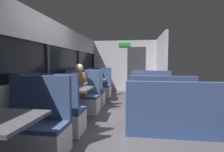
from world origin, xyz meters
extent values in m
cube|color=#423F44|center=(0.00, 0.00, -0.01)|extent=(3.30, 9.20, 0.02)
cube|color=#B2B2B7|center=(-1.45, 0.00, 0.47)|extent=(0.08, 8.40, 0.95)
cube|color=#B2B2B7|center=(-1.45, 0.00, 2.00)|extent=(0.08, 8.40, 0.60)
cube|color=black|center=(-1.46, 0.00, 1.32)|extent=(0.03, 8.40, 0.75)
cube|color=#2D2D30|center=(-1.43, 0.00, 1.32)|extent=(0.06, 0.08, 0.75)
cube|color=#2D2D30|center=(-1.43, 2.10, 1.32)|extent=(0.06, 0.08, 0.75)
cube|color=#2D2D30|center=(-1.43, 4.20, 1.32)|extent=(0.06, 0.08, 0.75)
cube|color=#B2B2B7|center=(0.00, 4.20, 1.15)|extent=(2.90, 0.08, 2.30)
cube|color=#333338|center=(0.55, 4.15, 1.00)|extent=(0.80, 0.04, 2.00)
cube|color=green|center=(0.00, 4.14, 2.12)|extent=(0.50, 0.03, 0.16)
cube|color=#B2B2B7|center=(1.45, 3.00, 1.15)|extent=(0.08, 2.40, 2.30)
cube|color=silver|center=(-0.89, -1.43, 0.20)|extent=(0.95, 0.50, 0.39)
cube|color=#384C7A|center=(-0.89, -1.43, 0.42)|extent=(0.95, 0.50, 0.06)
cube|color=#384C7A|center=(-0.89, -1.22, 0.78)|extent=(0.95, 0.08, 0.65)
cylinder|color=#9E9EA3|center=(-0.89, 0.00, 0.35)|extent=(0.10, 0.10, 0.70)
cube|color=#4C4C51|center=(-0.89, 0.00, 0.72)|extent=(0.90, 0.70, 0.04)
cube|color=silver|center=(-0.89, -0.66, 0.20)|extent=(0.95, 0.50, 0.39)
cube|color=#384C7A|center=(-0.89, -0.66, 0.42)|extent=(0.95, 0.50, 0.06)
cube|color=#384C7A|center=(-0.89, -0.87, 0.78)|extent=(0.95, 0.08, 0.65)
cube|color=silver|center=(-0.89, 0.66, 0.20)|extent=(0.95, 0.50, 0.39)
cube|color=#384C7A|center=(-0.89, 0.66, 0.42)|extent=(0.95, 0.50, 0.06)
cube|color=#384C7A|center=(-0.89, 0.87, 0.78)|extent=(0.95, 0.08, 0.65)
cylinder|color=#9E9EA3|center=(-0.89, 2.09, 0.35)|extent=(0.10, 0.10, 0.70)
cube|color=#4C4C51|center=(-0.89, 2.09, 0.72)|extent=(0.90, 0.70, 0.04)
cube|color=silver|center=(-0.89, 1.43, 0.20)|extent=(0.95, 0.50, 0.39)
cube|color=#384C7A|center=(-0.89, 1.43, 0.42)|extent=(0.95, 0.50, 0.06)
cube|color=#384C7A|center=(-0.89, 1.22, 0.78)|extent=(0.95, 0.08, 0.65)
cube|color=silver|center=(-0.89, 2.75, 0.20)|extent=(0.95, 0.50, 0.39)
cube|color=#384C7A|center=(-0.89, 2.75, 0.42)|extent=(0.95, 0.50, 0.06)
cube|color=#384C7A|center=(-0.89, 2.96, 0.78)|extent=(0.95, 0.08, 0.65)
cube|color=#384C7A|center=(0.89, -1.82, 0.78)|extent=(0.95, 0.08, 0.65)
cylinder|color=#9E9EA3|center=(0.89, -0.20, 0.35)|extent=(0.10, 0.10, 0.70)
cube|color=#4C4C51|center=(0.89, -0.20, 0.72)|extent=(0.90, 0.70, 0.04)
cube|color=silver|center=(0.89, -0.86, 0.20)|extent=(0.95, 0.50, 0.39)
cube|color=#384C7A|center=(0.89, -0.86, 0.42)|extent=(0.95, 0.50, 0.06)
cube|color=#384C7A|center=(0.89, -1.07, 0.78)|extent=(0.95, 0.08, 0.65)
cube|color=silver|center=(0.89, 0.46, 0.20)|extent=(0.95, 0.50, 0.39)
cube|color=#384C7A|center=(0.89, 0.46, 0.42)|extent=(0.95, 0.50, 0.06)
cube|color=#384C7A|center=(0.89, 0.67, 0.78)|extent=(0.95, 0.08, 0.65)
cube|color=#26262D|center=(-0.89, 0.66, 0.23)|extent=(0.30, 0.36, 0.45)
cube|color=#8C664C|center=(-0.89, 0.61, 0.75)|extent=(0.34, 0.22, 0.60)
sphere|color=beige|center=(-0.89, 0.59, 1.16)|extent=(0.20, 0.20, 0.20)
cylinder|color=#8C664C|center=(-1.09, 0.43, 0.77)|extent=(0.07, 0.28, 0.07)
cylinder|color=#8C664C|center=(-0.69, 0.43, 0.77)|extent=(0.07, 0.28, 0.07)
camera|label=1|loc=(0.51, -3.56, 1.28)|focal=27.22mm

